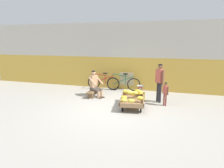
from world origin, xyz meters
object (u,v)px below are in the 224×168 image
banana_cart (132,101)px  low_bench (94,92)px  customer_adult (160,79)px  plastic_crate (140,96)px  vendor_seated (95,84)px  weighing_scale (140,89)px  sign_board (127,81)px  bicycle_near_left (103,83)px  bicycle_far_left (123,83)px  customer_child (165,91)px

banana_cart → low_bench: 2.12m
customer_adult → plastic_crate: bearing=169.1°
vendor_seated → weighing_scale: vendor_seated is taller
weighing_scale → customer_adult: bearing=-10.8°
plastic_crate → sign_board: sign_board is taller
sign_board → banana_cart: bearing=-73.8°
vendor_seated → sign_board: 1.91m
vendor_seated → customer_adult: customer_adult is taller
bicycle_near_left → sign_board: bearing=16.6°
sign_board → weighing_scale: bearing=-59.5°
bicycle_far_left → customer_adult: (1.75, -1.40, 0.60)m
low_bench → customer_child: size_ratio=1.23×
plastic_crate → bicycle_far_left: size_ratio=0.22×
banana_cart → customer_adult: size_ratio=1.00×
weighing_scale → customer_adult: 0.92m
bicycle_far_left → weighing_scale: bearing=-51.4°
weighing_scale → bicycle_far_left: bicycle_far_left is taller
vendor_seated → customer_child: (2.97, -0.45, -0.01)m
weighing_scale → customer_child: (1.00, -0.52, 0.10)m
bicycle_near_left → customer_adult: size_ratio=1.09×
customer_adult → customer_child: (0.24, -0.37, -0.40)m
plastic_crate → bicycle_near_left: 2.32m
customer_adult → customer_child: bearing=-56.9°
banana_cart → sign_board: sign_board is taller
bicycle_near_left → customer_adult: customer_adult is taller
bicycle_near_left → low_bench: bearing=-92.1°
customer_child → bicycle_far_left: bearing=138.5°
banana_cart → weighing_scale: bearing=80.9°
bicycle_near_left → customer_adult: 3.11m
vendor_seated → plastic_crate: vendor_seated is taller
low_bench → customer_adult: customer_adult is taller
bicycle_near_left → customer_child: bearing=-29.2°
bicycle_far_left → customer_child: 2.68m
weighing_scale → banana_cart: bearing=-99.1°
banana_cart → sign_board: bearing=106.2°
vendor_seated → customer_adult: size_ratio=0.75×
plastic_crate → bicycle_near_left: (-2.00, 1.16, 0.20)m
plastic_crate → weighing_scale: (0.00, -0.00, 0.30)m
vendor_seated → customer_adult: (2.72, -0.07, 0.38)m
plastic_crate → customer_adult: 1.11m
low_bench → customer_adult: bearing=-2.3°
customer_child → weighing_scale: bearing=152.6°
sign_board → customer_child: (1.88, -2.01, 0.12)m
low_bench → banana_cart: bearing=-27.0°
low_bench → plastic_crate: 2.05m
banana_cart → vendor_seated: size_ratio=1.35×
bicycle_near_left → bicycle_far_left: bearing=5.2°
weighing_scale → plastic_crate: bearing=90.0°
sign_board → customer_adult: (1.63, -1.64, 0.51)m
banana_cart → vendor_seated: bearing=153.1°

